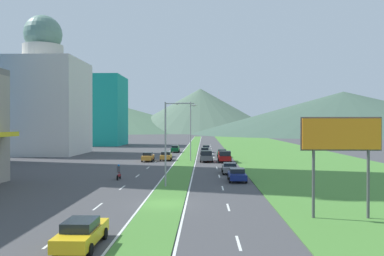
{
  "coord_description": "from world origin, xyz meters",
  "views": [
    {
      "loc": [
        3.24,
        -32.63,
        6.46
      ],
      "look_at": [
        0.74,
        50.31,
        5.68
      ],
      "focal_mm": 38.16,
      "sensor_mm": 36.0,
      "label": 1
    }
  ],
  "objects": [
    {
      "name": "lane_dash_left_6",
      "position": [
        -5.1,
        36.95,
        0.01
      ],
      "size": [
        0.16,
        2.8,
        0.01
      ],
      "primitive_type": "cube",
      "color": "silver",
      "rests_on": "ground_plane"
    },
    {
      "name": "car_5",
      "position": [
        6.95,
        13.48,
        0.74
      ],
      "size": [
        2.01,
        4.37,
        1.45
      ],
      "rotation": [
        0.0,
        0.0,
        -1.57
      ],
      "color": "navy",
      "rests_on": "ground_plane"
    },
    {
      "name": "hill_far_right",
      "position": [
        93.73,
        234.99,
        13.83
      ],
      "size": [
        200.67,
        200.67,
        27.66
      ],
      "primitive_type": "cone",
      "color": "#3D5647",
      "rests_on": "ground_plane"
    },
    {
      "name": "grass_median",
      "position": [
        0.0,
        60.0,
        0.03
      ],
      "size": [
        3.2,
        240.0,
        0.06
      ],
      "primitive_type": "cube",
      "color": "#477F33",
      "rests_on": "ground_plane"
    },
    {
      "name": "lane_dash_right_11",
      "position": [
        5.1,
        84.41,
        0.01
      ],
      "size": [
        0.16,
        2.8,
        0.01
      ],
      "primitive_type": "cube",
      "color": "silver",
      "rests_on": "ground_plane"
    },
    {
      "name": "lane_dash_right_1",
      "position": [
        5.1,
        -10.51,
        0.01
      ],
      "size": [
        0.16,
        2.8,
        0.01
      ],
      "primitive_type": "cube",
      "color": "silver",
      "rests_on": "ground_plane"
    },
    {
      "name": "street_lamp_near",
      "position": [
        -0.36,
        9.25,
        5.1
      ],
      "size": [
        3.34,
        0.45,
        8.74
      ],
      "color": "#99999E",
      "rests_on": "ground_plane"
    },
    {
      "name": "car_8",
      "position": [
        6.58,
        20.73,
        0.73
      ],
      "size": [
        2.02,
        4.43,
        1.39
      ],
      "rotation": [
        0.0,
        0.0,
        -1.57
      ],
      "color": "slate",
      "rests_on": "ground_plane"
    },
    {
      "name": "hill_far_center",
      "position": [
        0.12,
        288.58,
        17.25
      ],
      "size": [
        122.76,
        122.76,
        34.51
      ],
      "primitive_type": "cone",
      "color": "#516B56",
      "rests_on": "ground_plane"
    },
    {
      "name": "lane_dash_right_5",
      "position": [
        5.1,
        27.46,
        0.01
      ],
      "size": [
        0.16,
        2.8,
        0.01
      ],
      "primitive_type": "cube",
      "color": "silver",
      "rests_on": "ground_plane"
    },
    {
      "name": "lane_dash_right_4",
      "position": [
        5.1,
        17.97,
        0.01
      ],
      "size": [
        0.16,
        2.8,
        0.01
      ],
      "primitive_type": "cube",
      "color": "silver",
      "rests_on": "ground_plane"
    },
    {
      "name": "car_1",
      "position": [
        3.65,
        60.64,
        0.82
      ],
      "size": [
        1.87,
        4.43,
        1.62
      ],
      "rotation": [
        0.0,
        0.0,
        -1.57
      ],
      "color": "#B2B2B7",
      "rests_on": "ground_plane"
    },
    {
      "name": "car_0",
      "position": [
        -3.55,
        39.65,
        0.78
      ],
      "size": [
        1.98,
        4.23,
        1.55
      ],
      "rotation": [
        0.0,
        0.0,
        1.57
      ],
      "color": "#C6842D",
      "rests_on": "ground_plane"
    },
    {
      "name": "lane_dash_right_6",
      "position": [
        5.1,
        36.95,
        0.01
      ],
      "size": [
        0.16,
        2.8,
        0.01
      ],
      "primitive_type": "cube",
      "color": "silver",
      "rests_on": "ground_plane"
    },
    {
      "name": "motorcycle_rider",
      "position": [
        -6.72,
        14.48,
        0.75
      ],
      "size": [
        0.36,
        2.0,
        1.8
      ],
      "rotation": [
        0.0,
        0.0,
        1.57
      ],
      "color": "black",
      "rests_on": "ground_plane"
    },
    {
      "name": "lane_dash_left_12",
      "position": [
        -5.1,
        93.9,
        0.01
      ],
      "size": [
        0.16,
        2.8,
        0.01
      ],
      "primitive_type": "cube",
      "color": "silver",
      "rests_on": "ground_plane"
    },
    {
      "name": "lane_dash_right_9",
      "position": [
        5.1,
        65.42,
        0.01
      ],
      "size": [
        0.16,
        2.8,
        0.01
      ],
      "primitive_type": "cube",
      "color": "silver",
      "rests_on": "ground_plane"
    },
    {
      "name": "lane_dash_left_4",
      "position": [
        -5.1,
        17.97,
        0.01
      ],
      "size": [
        0.16,
        2.8,
        0.01
      ],
      "primitive_type": "cube",
      "color": "silver",
      "rests_on": "ground_plane"
    },
    {
      "name": "street_lamp_mid",
      "position": [
        0.6,
        38.23,
        5.85
      ],
      "size": [
        2.74,
        0.45,
        10.32
      ],
      "color": "#99999E",
      "rests_on": "ground_plane"
    },
    {
      "name": "lane_dash_left_5",
      "position": [
        -5.1,
        27.46,
        0.01
      ],
      "size": [
        0.16,
        2.8,
        0.01
      ],
      "primitive_type": "cube",
      "color": "silver",
      "rests_on": "ground_plane"
    },
    {
      "name": "edge_line_median_right",
      "position": [
        1.75,
        60.0,
        0.01
      ],
      "size": [
        0.16,
        240.0,
        0.01
      ],
      "primitive_type": "cube",
      "color": "silver",
      "rests_on": "ground_plane"
    },
    {
      "name": "lane_dash_right_2",
      "position": [
        5.1,
        -1.02,
        0.01
      ],
      "size": [
        0.16,
        2.8,
        0.01
      ],
      "primitive_type": "cube",
      "color": "silver",
      "rests_on": "ground_plane"
    },
    {
      "name": "domed_building",
      "position": [
        -31.61,
        54.59,
        11.85
      ],
      "size": [
        16.79,
        16.79,
        29.98
      ],
      "color": "silver",
      "rests_on": "ground_plane"
    },
    {
      "name": "lane_dash_left_8",
      "position": [
        -5.1,
        55.93,
        0.01
      ],
      "size": [
        0.16,
        2.8,
        0.01
      ],
      "primitive_type": "cube",
      "color": "silver",
      "rests_on": "ground_plane"
    },
    {
      "name": "lane_dash_right_3",
      "position": [
        5.1,
        8.47,
        0.01
      ],
      "size": [
        0.16,
        2.8,
        0.01
      ],
      "primitive_type": "cube",
      "color": "silver",
      "rests_on": "ground_plane"
    },
    {
      "name": "lane_dash_left_7",
      "position": [
        -5.1,
        46.44,
        0.01
      ],
      "size": [
        0.16,
        2.8,
        0.01
      ],
      "primitive_type": "cube",
      "color": "silver",
      "rests_on": "ground_plane"
    },
    {
      "name": "lane_dash_left_9",
      "position": [
        -5.1,
        65.42,
        0.01
      ],
      "size": [
        0.16,
        2.8,
        0.01
      ],
      "primitive_type": "cube",
      "color": "silver",
      "rests_on": "ground_plane"
    },
    {
      "name": "car_7",
      "position": [
        -3.41,
        60.56,
        0.8
      ],
      "size": [
        1.87,
        4.6,
        1.58
      ],
      "rotation": [
        0.0,
        0.0,
        1.57
      ],
      "color": "#0C5128",
      "rests_on": "ground_plane"
    },
    {
      "name": "lane_dash_left_1",
      "position": [
        -5.1,
        -10.51,
        0.01
      ],
      "size": [
        0.16,
        2.8,
        0.01
      ],
      "primitive_type": "cube",
      "color": "silver",
      "rests_on": "ground_plane"
    },
    {
      "name": "car_2",
      "position": [
        3.35,
        51.61,
        0.8
      ],
      "size": [
        1.86,
        4.27,
        1.59
      ],
      "rotation": [
        0.0,
        0.0,
        -1.57
      ],
      "color": "black",
      "rests_on": "ground_plane"
    },
    {
      "name": "lane_dash_right_7",
      "position": [
        5.1,
        46.44,
        0.01
      ],
      "size": [
        0.16,
        2.8,
        0.01
      ],
      "primitive_type": "cube",
      "color": "silver",
      "rests_on": "ground_plane"
    },
    {
      "name": "hill_far_left",
      "position": [
        -64.4,
        291.9,
        10.62
      ],
      "size": [
        153.47,
        153.47,
        21.25
      ],
      "primitive_type": "cone",
      "color": "#47664C",
      "rests_on": "ground_plane"
    },
    {
      "name": "midrise_colored",
      "position": [
        -29.86,
        92.01,
        10.6
      ],
      "size": [
        16.33,
        16.33,
        21.2
      ],
      "primitive_type": "cube",
      "color": "teal",
      "rests_on": "ground_plane"
    },
    {
      "name": "lane_dash_left_10",
      "position": [
        -5.1,
        74.91,
        0.01
      ],
      "size": [
        0.16,
        2.8,
        0.01
      ],
      "primitive_type": "cube",
      "color": "silver",
      "rests_on": "ground_plane"
    },
    {
      "name": "grass_verge_right",
      "position": [
        20.6,
        60.0,
        0.03
      ],
      "size": [
        24.0,
        240.0,
        0.06
      ],
      "primitive_type": "cube",
      "color": "#477F33",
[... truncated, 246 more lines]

